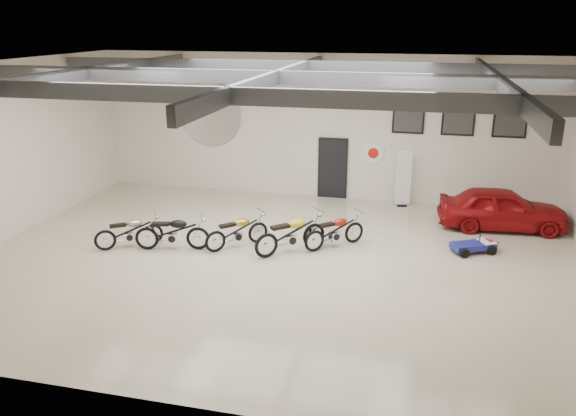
% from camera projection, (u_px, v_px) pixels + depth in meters
% --- Properties ---
extents(floor, '(16.00, 12.00, 0.01)m').
position_uv_depth(floor, '(278.00, 262.00, 14.76)').
color(floor, beige).
rests_on(floor, ground).
extents(ceiling, '(16.00, 12.00, 0.01)m').
position_uv_depth(ceiling, '(276.00, 67.00, 13.17)').
color(ceiling, slate).
rests_on(ceiling, back_wall).
extents(back_wall, '(16.00, 0.02, 5.00)m').
position_uv_depth(back_wall, '(320.00, 127.00, 19.50)').
color(back_wall, beige).
rests_on(back_wall, floor).
extents(left_wall, '(0.02, 12.00, 5.00)m').
position_uv_depth(left_wall, '(1.00, 153.00, 15.71)').
color(left_wall, beige).
rests_on(left_wall, floor).
extents(ceiling_beams, '(15.80, 11.80, 0.32)m').
position_uv_depth(ceiling_beams, '(276.00, 77.00, 13.25)').
color(ceiling_beams, '#4F5256').
rests_on(ceiling_beams, ceiling).
extents(door, '(0.92, 0.08, 2.10)m').
position_uv_depth(door, '(333.00, 169.00, 19.81)').
color(door, black).
rests_on(door, back_wall).
extents(logo_plaque, '(2.30, 0.06, 1.16)m').
position_uv_depth(logo_plaque, '(211.00, 115.00, 20.24)').
color(logo_plaque, silver).
rests_on(logo_plaque, back_wall).
extents(poster_left, '(1.05, 0.08, 1.35)m').
position_uv_depth(poster_left, '(409.00, 113.00, 18.62)').
color(poster_left, black).
rests_on(poster_left, back_wall).
extents(poster_mid, '(1.05, 0.08, 1.35)m').
position_uv_depth(poster_mid, '(459.00, 115.00, 18.27)').
color(poster_mid, black).
rests_on(poster_mid, back_wall).
extents(poster_right, '(1.05, 0.08, 1.35)m').
position_uv_depth(poster_right, '(511.00, 117.00, 17.92)').
color(poster_right, black).
rests_on(poster_right, back_wall).
extents(oil_sign, '(0.72, 0.10, 0.72)m').
position_uv_depth(oil_sign, '(373.00, 153.00, 19.30)').
color(oil_sign, white).
rests_on(oil_sign, back_wall).
extents(banner_stand, '(0.56, 0.33, 1.93)m').
position_uv_depth(banner_stand, '(403.00, 179.00, 18.88)').
color(banner_stand, white).
rests_on(banner_stand, floor).
extents(motorcycle_silver, '(1.83, 1.50, 0.95)m').
position_uv_depth(motorcycle_silver, '(129.00, 231.00, 15.56)').
color(motorcycle_silver, silver).
rests_on(motorcycle_silver, floor).
extents(motorcycle_black, '(2.10, 1.08, 1.05)m').
position_uv_depth(motorcycle_black, '(172.00, 232.00, 15.39)').
color(motorcycle_black, silver).
rests_on(motorcycle_black, floor).
extents(motorcycle_gold, '(1.75, 1.75, 0.98)m').
position_uv_depth(motorcycle_gold, '(237.00, 231.00, 15.55)').
color(motorcycle_gold, silver).
rests_on(motorcycle_gold, floor).
extents(motorcycle_yellow, '(2.00, 1.95, 1.11)m').
position_uv_depth(motorcycle_yellow, '(291.00, 233.00, 15.20)').
color(motorcycle_yellow, silver).
rests_on(motorcycle_yellow, floor).
extents(motorcycle_red, '(1.79, 1.71, 0.99)m').
position_uv_depth(motorcycle_red, '(335.00, 230.00, 15.57)').
color(motorcycle_red, silver).
rests_on(motorcycle_red, floor).
extents(go_kart, '(1.59, 1.24, 0.53)m').
position_uv_depth(go_kart, '(477.00, 243.00, 15.30)').
color(go_kart, navy).
rests_on(go_kart, floor).
extents(vintage_car, '(1.79, 3.85, 1.28)m').
position_uv_depth(vintage_car, '(502.00, 208.00, 16.94)').
color(vintage_car, maroon).
rests_on(vintage_car, floor).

